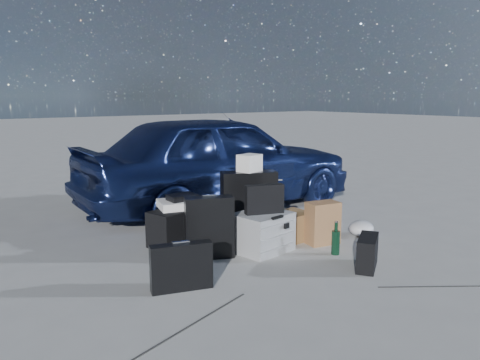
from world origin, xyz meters
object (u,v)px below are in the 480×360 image
object	(u,v)px
car	(219,160)
suitcase_right	(249,204)
cardboard_box	(291,226)
green_bottle	(336,238)
suitcase_left	(209,227)
duffel_bag	(183,225)
briefcase	(181,267)
pelican_case	(262,232)

from	to	relation	value
car	suitcase_right	bearing A→B (deg)	161.66
suitcase_right	cardboard_box	distance (m)	0.49
car	green_bottle	world-z (taller)	car
suitcase_left	duffel_bag	xyz separation A→B (m)	(0.03, 0.54, -0.11)
car	suitcase_left	xyz separation A→B (m)	(-1.16, -1.56, -0.34)
briefcase	suitcase_left	size ratio (longest dim) A/B	0.83
suitcase_left	cardboard_box	size ratio (longest dim) A/B	1.50
car	suitcase_right	xyz separation A→B (m)	(-0.46, -1.23, -0.28)
pelican_case	green_bottle	bearing A→B (deg)	-54.32
suitcase_right	cardboard_box	size ratio (longest dim) A/B	1.81
briefcase	green_bottle	distance (m)	1.55
briefcase	duffel_bag	world-z (taller)	briefcase
pelican_case	briefcase	world-z (taller)	pelican_case
pelican_case	briefcase	size ratio (longest dim) A/B	1.08
green_bottle	car	bearing A→B (deg)	85.37
cardboard_box	duffel_bag	bearing A→B (deg)	148.33
briefcase	duffel_bag	xyz separation A→B (m)	(0.59, 1.02, -0.01)
duffel_bag	green_bottle	world-z (taller)	duffel_bag
pelican_case	suitcase_right	size ratio (longest dim) A/B	0.74
duffel_bag	green_bottle	xyz separation A→B (m)	(0.95, -1.16, -0.02)
suitcase_right	green_bottle	world-z (taller)	suitcase_right
duffel_bag	green_bottle	size ratio (longest dim) A/B	2.31
suitcase_right	duffel_bag	world-z (taller)	suitcase_right
car	duffel_bag	xyz separation A→B (m)	(-1.13, -1.02, -0.45)
suitcase_left	green_bottle	size ratio (longest dim) A/B	1.85
car	cardboard_box	xyz separation A→B (m)	(-0.20, -1.60, -0.48)
car	pelican_case	size ratio (longest dim) A/B	7.26
car	briefcase	distance (m)	2.70
briefcase	suitcase_right	distance (m)	1.50
suitcase_left	cardboard_box	world-z (taller)	suitcase_left
briefcase	cardboard_box	size ratio (longest dim) A/B	1.24
car	suitcase_left	distance (m)	1.97
duffel_bag	cardboard_box	world-z (taller)	duffel_bag
cardboard_box	green_bottle	bearing A→B (deg)	-88.13
pelican_case	suitcase_right	world-z (taller)	suitcase_right
suitcase_right	pelican_case	bearing A→B (deg)	-89.23
suitcase_left	duffel_bag	world-z (taller)	suitcase_left
briefcase	green_bottle	xyz separation A→B (m)	(1.54, -0.14, -0.03)
suitcase_right	duffel_bag	size ratio (longest dim) A/B	0.97
car	briefcase	bearing A→B (deg)	141.99
duffel_bag	suitcase_right	bearing A→B (deg)	-32.25
briefcase	cardboard_box	world-z (taller)	briefcase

